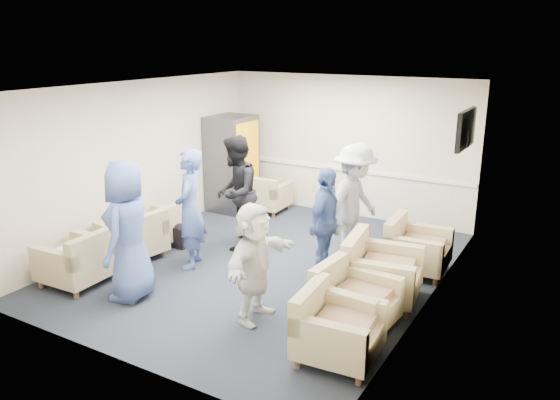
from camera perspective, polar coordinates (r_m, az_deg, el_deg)
The scene contains 25 objects.
floor at distance 8.47m, azimuth -1.59°, elevation -6.76°, with size 6.00×6.00×0.00m, color black.
ceiling at distance 7.81m, azimuth -1.75°, elevation 11.76°, with size 6.00×6.00×0.00m, color silver.
back_wall at distance 10.64m, azimuth 6.94°, elevation 5.57°, with size 5.00×0.02×2.70m, color beige.
front_wall at distance 5.82m, azimuth -17.48°, elevation -4.32°, with size 5.00×0.02×2.70m, color beige.
left_wall at distance 9.56m, azimuth -14.53°, elevation 3.93°, with size 0.02×6.00×2.70m, color beige.
right_wall at distance 7.08m, azimuth 15.78°, elevation -0.49°, with size 0.02×6.00×2.70m, color beige.
chair_rail at distance 10.71m, azimuth 6.81°, elevation 3.19°, with size 4.98×0.04×0.06m, color silver.
tv at distance 8.67m, azimuth 18.85°, elevation 7.01°, with size 0.10×1.00×0.58m.
armchair_left_near at distance 8.19m, azimuth -20.25°, elevation -6.09°, with size 0.88×0.88×0.68m.
armchair_left_mid at distance 8.87m, azimuth -14.97°, elevation -3.93°, with size 0.95×0.95×0.67m.
armchair_left_far at distance 9.39m, azimuth -12.59°, elevation -2.83°, with size 0.79×0.79×0.61m.
armchair_right_near at distance 6.05m, azimuth 5.67°, elevation -13.43°, with size 0.90×0.90×0.67m.
armchair_right_midnear at distance 6.66m, azimuth 7.50°, elevation -10.47°, with size 0.92×0.92×0.68m.
armchair_right_midfar at distance 7.37m, azimuth 10.19°, elevation -7.57°, with size 1.06×1.06×0.75m.
armchair_right_far at distance 8.37m, azimuth 13.85°, elevation -5.03°, with size 0.89×0.89×0.68m.
armchair_corner at distance 10.93m, azimuth -1.50°, elevation 0.40°, with size 0.81×0.81×0.63m.
vending_machine at distance 10.99m, azimuth -5.02°, elevation 3.85°, with size 0.77×0.90×1.90m.
backpack at distance 9.21m, azimuth -10.41°, elevation -3.63°, with size 0.25×0.18×0.42m.
pillow at distance 8.13m, azimuth -20.44°, elevation -4.90°, with size 0.49×0.37×0.14m, color white.
person_front_left at distance 7.40m, azimuth -15.57°, elevation -3.12°, with size 0.91×0.59×1.87m, color #3F5699.
person_mid_left at distance 8.24m, azimuth -9.39°, elevation -0.94°, with size 0.66×0.43×1.81m, color #3F5699.
person_back_left at distance 8.92m, azimuth -4.64°, elevation 0.78°, with size 0.91×0.71×1.87m, color black.
person_back_right at distance 8.42m, azimuth 7.78°, elevation -0.36°, with size 1.19×0.69×1.85m, color silver.
person_mid_right at distance 7.86m, azimuth 4.76°, elevation -2.38°, with size 0.95×0.39×1.62m, color #3F5699.
person_front_right at distance 6.64m, azimuth -2.68°, elevation -6.52°, with size 1.39×0.44×1.50m, color silver.
Camera 1 is at (4.12, -6.60, 3.34)m, focal length 35.00 mm.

